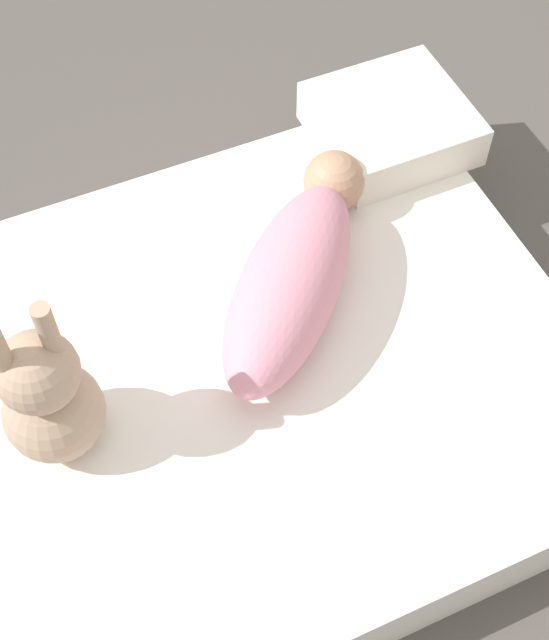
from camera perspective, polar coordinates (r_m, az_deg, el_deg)
ground_plane at (r=1.87m, az=-0.87°, el=-5.26°), size 12.00×12.00×0.00m
bed_mattress at (r=1.80m, az=-0.90°, el=-3.93°), size 1.24×1.09×0.17m
swaddled_baby at (r=1.73m, az=1.31°, el=3.06°), size 0.51×0.54×0.17m
pillow at (r=2.07m, az=7.48°, el=12.35°), size 0.32×0.31×0.10m
bunny_plush at (r=1.57m, az=-14.28°, el=-4.85°), size 0.18×0.18×0.38m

